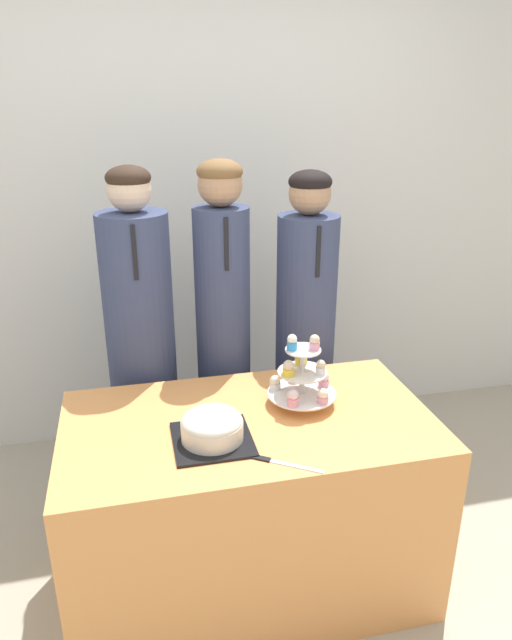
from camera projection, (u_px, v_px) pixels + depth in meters
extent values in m
cube|color=silver|center=(197.00, 200.00, 3.05)|extent=(9.00, 0.06, 2.70)
cube|color=#EF9951|center=(249.00, 503.00, 2.23)|extent=(1.36, 0.75, 0.76)
cube|color=black|center=(212.00, 439.00, 1.96)|extent=(0.27, 0.27, 0.01)
cylinder|color=silver|center=(212.00, 430.00, 1.94)|extent=(0.21, 0.21, 0.06)
ellipsoid|color=silver|center=(212.00, 421.00, 1.93)|extent=(0.21, 0.21, 0.07)
cube|color=silver|center=(297.00, 466.00, 1.82)|extent=(0.16, 0.11, 0.00)
cube|color=black|center=(259.00, 458.00, 1.86)|extent=(0.08, 0.06, 0.01)
cylinder|color=silver|center=(302.00, 377.00, 2.16)|extent=(0.02, 0.02, 0.23)
cylinder|color=silver|center=(302.00, 393.00, 2.18)|extent=(0.26, 0.26, 0.01)
cylinder|color=silver|center=(302.00, 372.00, 2.15)|extent=(0.19, 0.19, 0.01)
cylinder|color=silver|center=(303.00, 350.00, 2.12)|extent=(0.13, 0.13, 0.01)
cylinder|color=pink|center=(324.00, 383.00, 2.23)|extent=(0.04, 0.04, 0.03)
sphere|color=silver|center=(324.00, 377.00, 2.22)|extent=(0.04, 0.04, 0.04)
cylinder|color=orange|center=(295.00, 377.00, 2.27)|extent=(0.04, 0.04, 0.03)
sphere|color=silver|center=(295.00, 370.00, 2.26)|extent=(0.04, 0.04, 0.04)
cylinder|color=white|center=(275.00, 386.00, 2.20)|extent=(0.04, 0.04, 0.03)
sphere|color=#F4E5C6|center=(275.00, 380.00, 2.19)|extent=(0.04, 0.04, 0.04)
cylinder|color=pink|center=(293.00, 402.00, 2.08)|extent=(0.04, 0.04, 0.03)
sphere|color=silver|center=(293.00, 395.00, 2.07)|extent=(0.04, 0.04, 0.04)
cylinder|color=pink|center=(323.00, 400.00, 2.10)|extent=(0.04, 0.04, 0.03)
sphere|color=#F4E5C6|center=(323.00, 394.00, 2.10)|extent=(0.04, 0.04, 0.04)
cylinder|color=yellow|center=(288.00, 372.00, 2.11)|extent=(0.04, 0.04, 0.03)
sphere|color=beige|center=(289.00, 366.00, 2.10)|extent=(0.04, 0.04, 0.04)
cylinder|color=white|center=(321.00, 371.00, 2.12)|extent=(0.04, 0.04, 0.03)
sphere|color=beige|center=(321.00, 364.00, 2.11)|extent=(0.03, 0.03, 0.03)
cylinder|color=yellow|center=(301.00, 360.00, 2.20)|extent=(0.05, 0.05, 0.03)
sphere|color=#F4E5C6|center=(301.00, 354.00, 2.19)|extent=(0.05, 0.05, 0.05)
cylinder|color=#3893DB|center=(292.00, 346.00, 2.10)|extent=(0.04, 0.04, 0.03)
sphere|color=white|center=(292.00, 339.00, 2.10)|extent=(0.04, 0.04, 0.04)
cylinder|color=pink|center=(314.00, 346.00, 2.11)|extent=(0.04, 0.04, 0.03)
sphere|color=beige|center=(315.00, 339.00, 2.10)|extent=(0.04, 0.04, 0.04)
cylinder|color=#384266|center=(144.00, 371.00, 2.55)|extent=(0.30, 0.30, 1.43)
sphere|color=beige|center=(129.00, 190.00, 2.26)|extent=(0.18, 0.18, 0.18)
ellipsoid|color=#332319|center=(128.00, 177.00, 2.24)|extent=(0.18, 0.18, 0.10)
cube|color=black|center=(135.00, 253.00, 2.20)|extent=(0.02, 0.01, 0.22)
cylinder|color=#384266|center=(224.00, 363.00, 2.63)|extent=(0.24, 0.24, 1.43)
sphere|color=tan|center=(220.00, 184.00, 2.33)|extent=(0.19, 0.19, 0.19)
ellipsoid|color=brown|center=(220.00, 171.00, 2.31)|extent=(0.19, 0.19, 0.10)
cube|color=black|center=(226.00, 245.00, 2.30)|extent=(0.02, 0.01, 0.22)
cylinder|color=#384266|center=(304.00, 360.00, 2.72)|extent=(0.28, 0.28, 1.38)
sphere|color=tan|center=(310.00, 194.00, 2.43)|extent=(0.18, 0.18, 0.18)
ellipsoid|color=black|center=(310.00, 182.00, 2.42)|extent=(0.19, 0.19, 0.10)
cube|color=black|center=(318.00, 252.00, 2.39)|extent=(0.02, 0.01, 0.22)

